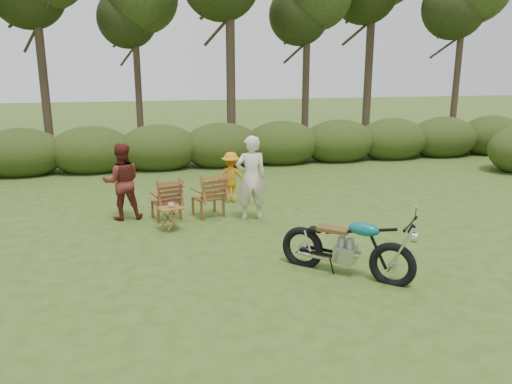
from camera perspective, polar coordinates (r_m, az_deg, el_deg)
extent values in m
plane|color=#304A18|center=(7.84, 7.27, -9.61)|extent=(80.00, 80.00, 0.00)
cylinder|color=#34271C|center=(18.03, -23.39, 14.59)|extent=(0.28, 0.28, 7.20)
cylinder|color=#34271C|center=(18.89, -13.44, 13.91)|extent=(0.24, 0.24, 6.30)
sphere|color=#263B16|center=(18.99, -13.81, 19.82)|extent=(2.52, 2.52, 2.52)
cylinder|color=#34271C|center=(16.99, -2.95, 16.54)|extent=(0.30, 0.30, 7.65)
cylinder|color=#34271C|center=(18.81, 5.76, 14.49)|extent=(0.26, 0.26, 6.48)
sphere|color=#263B16|center=(18.92, 5.93, 20.61)|extent=(2.59, 2.59, 2.59)
cylinder|color=#34271C|center=(20.98, 12.89, 16.16)|extent=(0.32, 0.32, 7.92)
cylinder|color=#34271C|center=(20.32, 22.15, 14.04)|extent=(0.24, 0.24, 6.84)
ellipsoid|color=#263613|center=(16.26, -25.31, 3.98)|extent=(2.52, 1.68, 1.51)
ellipsoid|color=#263613|center=(15.96, -18.26, 4.47)|extent=(2.52, 1.68, 1.51)
ellipsoid|color=#263613|center=(15.91, -11.06, 4.90)|extent=(2.52, 1.68, 1.51)
ellipsoid|color=#263613|center=(16.11, -3.91, 5.24)|extent=(2.52, 1.68, 1.51)
ellipsoid|color=#263613|center=(16.55, 2.97, 5.50)|extent=(2.52, 1.68, 1.51)
ellipsoid|color=#263613|center=(17.21, 9.41, 5.67)|extent=(2.52, 1.68, 1.51)
ellipsoid|color=#263613|center=(18.07, 15.30, 5.76)|extent=(2.52, 1.68, 1.51)
ellipsoid|color=#263613|center=(19.10, 20.62, 5.79)|extent=(2.52, 1.68, 1.51)
ellipsoid|color=#263613|center=(20.28, 25.35, 5.78)|extent=(2.52, 1.68, 1.51)
imported|color=beige|center=(9.87, -9.66, -1.46)|extent=(0.15, 0.15, 0.09)
imported|color=beige|center=(10.58, -0.55, -3.09)|extent=(0.65, 0.43, 1.78)
imported|color=#5C1F1A|center=(10.95, -14.80, -2.96)|extent=(0.83, 0.67, 1.61)
imported|color=orange|center=(11.91, -2.83, -1.10)|extent=(0.85, 0.61, 1.19)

